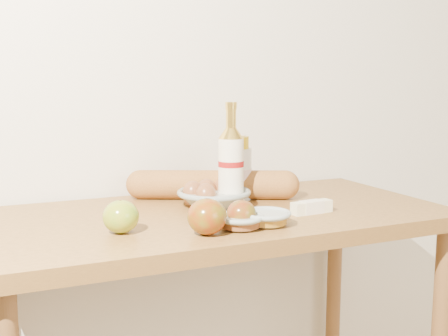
{
  "coord_description": "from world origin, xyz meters",
  "views": [
    {
      "loc": [
        -0.57,
        -0.15,
        1.24
      ],
      "look_at": [
        0.0,
        1.15,
        1.02
      ],
      "focal_mm": 45.0,
      "sensor_mm": 36.0,
      "label": 1
    }
  ],
  "objects_px": {
    "table": "(219,256)",
    "baguette": "(213,185)",
    "cream_bottle": "(236,170)",
    "egg_bowl": "(213,196)",
    "bourbon_bottle": "(231,164)"
  },
  "relations": [
    {
      "from": "table",
      "to": "egg_bowl",
      "type": "height_order",
      "value": "egg_bowl"
    },
    {
      "from": "table",
      "to": "baguette",
      "type": "relative_size",
      "value": 2.42
    },
    {
      "from": "table",
      "to": "cream_bottle",
      "type": "height_order",
      "value": "cream_bottle"
    },
    {
      "from": "table",
      "to": "baguette",
      "type": "height_order",
      "value": "baguette"
    },
    {
      "from": "table",
      "to": "bourbon_bottle",
      "type": "distance_m",
      "value": 0.25
    },
    {
      "from": "bourbon_bottle",
      "to": "egg_bowl",
      "type": "relative_size",
      "value": 1.21
    },
    {
      "from": "egg_bowl",
      "to": "baguette",
      "type": "xyz_separation_m",
      "value": [
        0.04,
        0.09,
        0.01
      ]
    },
    {
      "from": "egg_bowl",
      "to": "baguette",
      "type": "height_order",
      "value": "baguette"
    },
    {
      "from": "cream_bottle",
      "to": "egg_bowl",
      "type": "distance_m",
      "value": 0.13
    },
    {
      "from": "bourbon_bottle",
      "to": "cream_bottle",
      "type": "relative_size",
      "value": 1.56
    },
    {
      "from": "cream_bottle",
      "to": "baguette",
      "type": "height_order",
      "value": "cream_bottle"
    },
    {
      "from": "cream_bottle",
      "to": "table",
      "type": "bearing_deg",
      "value": -121.82
    },
    {
      "from": "bourbon_bottle",
      "to": "egg_bowl",
      "type": "bearing_deg",
      "value": 163.36
    },
    {
      "from": "cream_bottle",
      "to": "bourbon_bottle",
      "type": "bearing_deg",
      "value": -114.44
    },
    {
      "from": "cream_bottle",
      "to": "baguette",
      "type": "xyz_separation_m",
      "value": [
        -0.06,
        0.03,
        -0.04
      ]
    }
  ]
}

